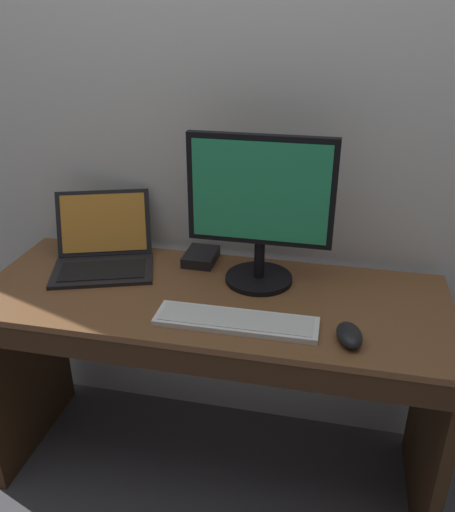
{
  "coord_description": "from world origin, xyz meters",
  "views": [
    {
      "loc": [
        0.37,
        -1.44,
        1.62
      ],
      "look_at": [
        0.05,
        0.0,
        0.9
      ],
      "focal_mm": 37.3,
      "sensor_mm": 36.0,
      "label": 1
    }
  ],
  "objects_px": {
    "external_monitor": "(260,206)",
    "external_drive_box": "(201,257)",
    "wired_keyboard": "(236,321)",
    "laptop_black": "(103,250)",
    "computer_mouse": "(349,335)"
  },
  "relations": [
    {
      "from": "wired_keyboard",
      "to": "computer_mouse",
      "type": "bearing_deg",
      "value": -3.72
    },
    {
      "from": "external_monitor",
      "to": "external_drive_box",
      "type": "bearing_deg",
      "value": 153.32
    },
    {
      "from": "external_monitor",
      "to": "external_drive_box",
      "type": "distance_m",
      "value": 0.36
    },
    {
      "from": "external_monitor",
      "to": "laptop_black",
      "type": "bearing_deg",
      "value": 178.2
    },
    {
      "from": "laptop_black",
      "to": "wired_keyboard",
      "type": "distance_m",
      "value": 0.61
    },
    {
      "from": "computer_mouse",
      "to": "external_drive_box",
      "type": "xyz_separation_m",
      "value": [
        -0.53,
        0.4,
        -0.0
      ]
    },
    {
      "from": "external_monitor",
      "to": "wired_keyboard",
      "type": "relative_size",
      "value": 1.04
    },
    {
      "from": "laptop_black",
      "to": "wired_keyboard",
      "type": "height_order",
      "value": "laptop_black"
    },
    {
      "from": "laptop_black",
      "to": "external_drive_box",
      "type": "height_order",
      "value": "laptop_black"
    },
    {
      "from": "external_drive_box",
      "to": "computer_mouse",
      "type": "bearing_deg",
      "value": -36.98
    },
    {
      "from": "wired_keyboard",
      "to": "laptop_black",
      "type": "bearing_deg",
      "value": 152.44
    },
    {
      "from": "wired_keyboard",
      "to": "computer_mouse",
      "type": "xyz_separation_m",
      "value": [
        0.32,
        -0.02,
        0.01
      ]
    },
    {
      "from": "laptop_black",
      "to": "external_drive_box",
      "type": "bearing_deg",
      "value": 16.38
    },
    {
      "from": "wired_keyboard",
      "to": "external_drive_box",
      "type": "xyz_separation_m",
      "value": [
        -0.21,
        0.38,
        0.01
      ]
    },
    {
      "from": "external_monitor",
      "to": "computer_mouse",
      "type": "bearing_deg",
      "value": -43.32
    }
  ]
}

